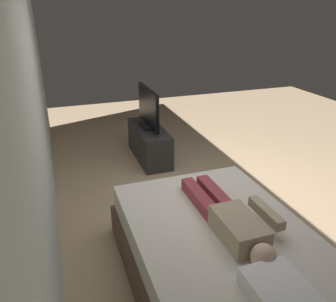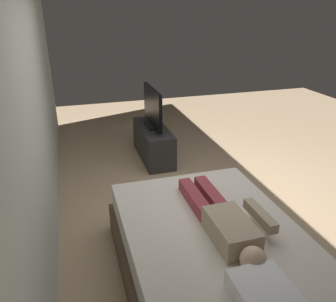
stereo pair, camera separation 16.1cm
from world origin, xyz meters
TOP-DOWN VIEW (x-y plane):
  - ground_plane at (0.00, 0.00)m, footprint 10.00×10.00m
  - back_wall at (0.40, 1.75)m, footprint 6.40×0.10m
  - bed at (-1.02, 0.44)m, footprint 2.09×1.45m
  - pillow at (-1.75, 0.44)m, footprint 0.48×0.34m
  - person at (-0.99, 0.36)m, footprint 1.26×0.46m
  - remote at (-0.84, -0.05)m, footprint 0.15×0.04m
  - tv_stand at (1.63, 0.28)m, footprint 1.10×0.40m
  - tv at (1.63, 0.28)m, footprint 0.88×0.20m

SIDE VIEW (x-z plane):
  - ground_plane at x=0.00m, z-range 0.00..0.00m
  - tv_stand at x=1.63m, z-range 0.00..0.50m
  - bed at x=-1.02m, z-range -0.01..0.53m
  - remote at x=-0.84m, z-range 0.54..0.56m
  - pillow at x=-1.75m, z-range 0.54..0.66m
  - person at x=-0.99m, z-range 0.53..0.71m
  - tv at x=1.63m, z-range 0.49..1.08m
  - back_wall at x=0.40m, z-range 0.00..2.80m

